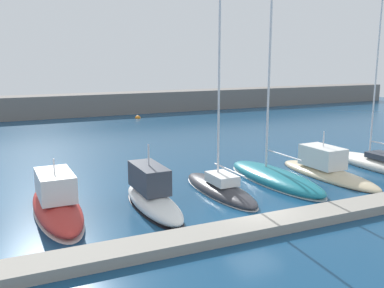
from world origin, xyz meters
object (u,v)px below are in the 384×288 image
(motorboat_red_second, at_px, (56,202))
(sailboat_charcoal_fourth, at_px, (220,188))
(sailboat_teal_fifth, at_px, (275,176))
(motorboat_sand_sixth, at_px, (326,170))
(sailboat_ivory_seventh, at_px, (377,163))
(mooring_buoy_orange, at_px, (138,118))
(motorboat_white_third, at_px, (152,195))

(motorboat_red_second, bearing_deg, sailboat_charcoal_fourth, -92.66)
(sailboat_charcoal_fourth, xyz_separation_m, sailboat_teal_fifth, (4.39, 0.59, 0.06))
(motorboat_red_second, distance_m, sailboat_charcoal_fourth, 9.48)
(motorboat_sand_sixth, bearing_deg, motorboat_red_second, 87.80)
(sailboat_ivory_seventh, height_order, mooring_buoy_orange, sailboat_ivory_seventh)
(motorboat_red_second, relative_size, motorboat_sand_sixth, 0.94)
(motorboat_red_second, bearing_deg, mooring_buoy_orange, -25.09)
(motorboat_red_second, xyz_separation_m, motorboat_sand_sixth, (17.90, -0.09, -0.24))
(motorboat_white_third, height_order, sailboat_ivory_seventh, sailboat_ivory_seventh)
(mooring_buoy_orange, bearing_deg, motorboat_white_third, -106.53)
(sailboat_teal_fifth, distance_m, mooring_buoy_orange, 32.36)
(motorboat_sand_sixth, bearing_deg, sailboat_charcoal_fourth, 89.81)
(motorboat_red_second, distance_m, motorboat_white_third, 4.98)
(motorboat_sand_sixth, bearing_deg, sailboat_teal_fifth, 83.37)
(sailboat_ivory_seventh, bearing_deg, motorboat_red_second, 88.81)
(sailboat_teal_fifth, bearing_deg, motorboat_white_third, 97.44)
(sailboat_charcoal_fourth, bearing_deg, mooring_buoy_orange, -10.56)
(motorboat_white_third, bearing_deg, sailboat_charcoal_fourth, -79.73)
(motorboat_white_third, relative_size, sailboat_charcoal_fourth, 0.53)
(motorboat_white_third, xyz_separation_m, mooring_buoy_orange, (10.04, 33.83, -0.71))
(motorboat_white_third, relative_size, sailboat_teal_fifth, 0.34)
(sailboat_teal_fifth, height_order, motorboat_sand_sixth, sailboat_teal_fifth)
(motorboat_red_second, height_order, sailboat_teal_fifth, sailboat_teal_fifth)
(motorboat_white_third, distance_m, sailboat_teal_fifth, 9.17)
(sailboat_charcoal_fourth, distance_m, sailboat_teal_fifth, 4.43)
(motorboat_white_third, relative_size, sailboat_ivory_seventh, 0.39)
(sailboat_charcoal_fourth, bearing_deg, motorboat_red_second, 86.67)
(motorboat_red_second, distance_m, sailboat_ivory_seventh, 22.76)
(motorboat_red_second, xyz_separation_m, mooring_buoy_orange, (14.86, 32.58, -0.65))
(sailboat_charcoal_fourth, relative_size, mooring_buoy_orange, 17.55)
(sailboat_charcoal_fourth, bearing_deg, sailboat_ivory_seventh, -90.00)
(sailboat_charcoal_fourth, height_order, mooring_buoy_orange, sailboat_charcoal_fourth)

